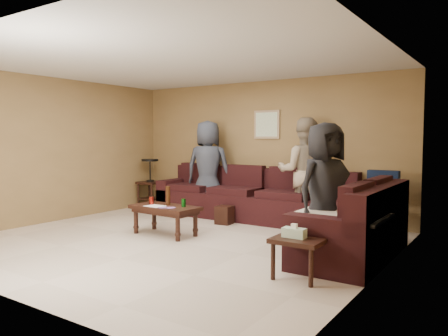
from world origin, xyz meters
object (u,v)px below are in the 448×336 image
person_right (325,191)px  person_middle (304,172)px  end_table_left (150,182)px  side_table_right (298,243)px  sectional_sofa (277,209)px  coffee_table (165,210)px  waste_bin (224,215)px  person_left (208,168)px

person_right → person_middle: bearing=56.0°
end_table_left → side_table_right: size_ratio=1.76×
person_middle → side_table_right: bearing=90.3°
end_table_left → person_middle: 3.50m
sectional_sofa → coffee_table: 1.76m
waste_bin → end_table_left: bearing=164.3°
side_table_right → person_middle: 2.88m
coffee_table → person_middle: person_middle is taller
end_table_left → person_left: person_left is taller
waste_bin → person_left: bearing=142.2°
waste_bin → side_table_right: bearing=-41.4°
coffee_table → person_left: bearing=105.6°
side_table_right → person_right: size_ratio=0.35×
side_table_right → waste_bin: side_table_right is taller
waste_bin → person_middle: size_ratio=0.17×
person_left → person_middle: size_ratio=0.99×
waste_bin → person_left: 1.23m
sectional_sofa → person_right: size_ratio=2.83×
coffee_table → side_table_right: coffee_table is taller
end_table_left → person_right: bearing=-20.7°
coffee_table → end_table_left: 2.76m
sectional_sofa → person_left: size_ratio=2.61×
sectional_sofa → waste_bin: sectional_sofa is taller
side_table_right → person_right: bearing=94.4°
side_table_right → waste_bin: 2.98m
sectional_sofa → end_table_left: 3.34m
waste_bin → person_middle: (1.15, 0.64, 0.74)m
end_table_left → person_left: (1.55, -0.05, 0.36)m
person_middle → person_right: 1.97m
sectional_sofa → coffee_table: sectional_sofa is taller
person_right → person_left: bearing=85.7°
coffee_table → waste_bin: size_ratio=3.51×
coffee_table → side_table_right: size_ratio=1.88×
coffee_table → person_right: bearing=3.3°
coffee_table → waste_bin: bearing=76.8°
end_table_left → coffee_table: bearing=-41.9°
sectional_sofa → person_middle: person_middle is taller
coffee_table → person_right: 2.49m
waste_bin → person_right: 2.49m
waste_bin → person_left: person_left is taller
side_table_right → coffee_table: bearing=162.7°
sectional_sofa → side_table_right: sectional_sofa is taller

